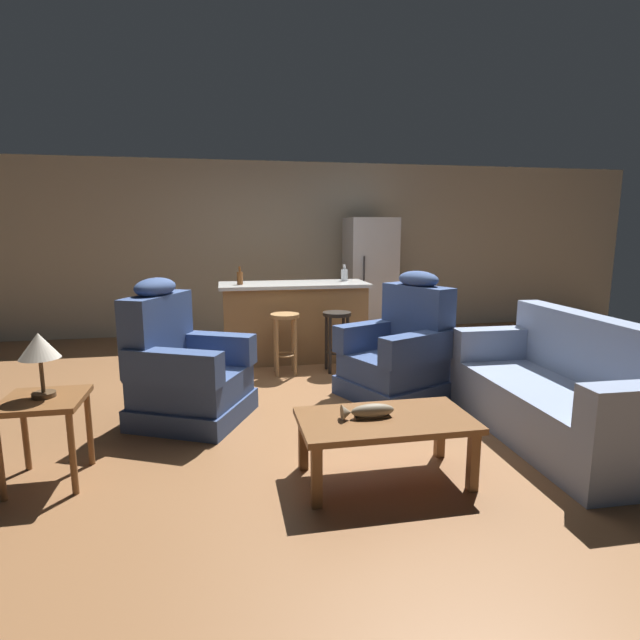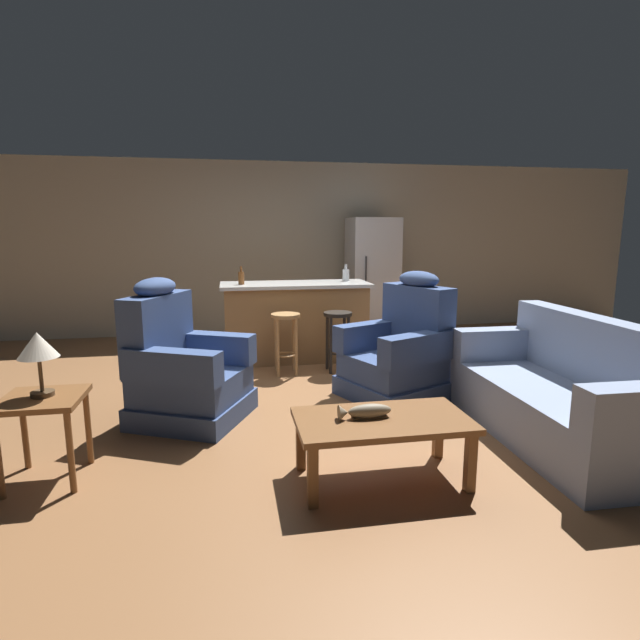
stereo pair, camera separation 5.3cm
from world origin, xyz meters
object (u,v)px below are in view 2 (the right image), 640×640
object	(u,v)px
coffee_table	(382,426)
kitchen_island	(296,321)
bar_stool_left	(286,332)
refrigerator	(372,277)
fish_figurine	(365,412)
bottle_tall_green	(241,278)
bottle_short_amber	(346,275)
recliner_near_lamp	(183,370)
recliner_near_island	(400,353)
end_table	(43,412)
couch	(562,396)
table_lamp	(38,348)
bar_stool_right	(338,330)

from	to	relation	value
coffee_table	kitchen_island	xyz separation A→B (m)	(-0.13, 3.13, 0.11)
bar_stool_left	refrigerator	world-z (taller)	refrigerator
fish_figurine	bar_stool_left	world-z (taller)	bar_stool_left
bottle_tall_green	bottle_short_amber	distance (m)	1.32
recliner_near_lamp	bar_stool_left	xyz separation A→B (m)	(1.01, 1.17, 0.05)
recliner_near_lamp	bar_stool_left	size ratio (longest dim) A/B	1.76
fish_figurine	kitchen_island	xyz separation A→B (m)	(-0.02, 3.11, 0.02)
recliner_near_island	end_table	distance (m)	3.02
couch	recliner_near_island	size ratio (longest dim) A/B	1.60
refrigerator	bottle_tall_green	world-z (taller)	refrigerator
couch	refrigerator	world-z (taller)	refrigerator
coffee_table	bar_stool_left	world-z (taller)	bar_stool_left
kitchen_island	bottle_short_amber	size ratio (longest dim) A/B	8.67
bar_stool_left	bottle_short_amber	bearing A→B (deg)	41.49
coffee_table	end_table	bearing A→B (deg)	169.66
recliner_near_island	table_lamp	world-z (taller)	recliner_near_island
recliner_near_lamp	table_lamp	xyz separation A→B (m)	(-0.77, -0.93, 0.45)
coffee_table	bottle_short_amber	xyz separation A→B (m)	(0.53, 3.26, 0.66)
recliner_near_island	couch	bearing A→B (deg)	102.26
bar_stool_right	bottle_short_amber	xyz separation A→B (m)	(0.27, 0.76, 0.56)
coffee_table	table_lamp	distance (m)	2.20
fish_figurine	bottle_tall_green	world-z (taller)	bottle_tall_green
fish_figurine	bar_stool_left	size ratio (longest dim) A/B	0.50
fish_figurine	bar_stool_left	bearing A→B (deg)	94.90
bottle_short_amber	refrigerator	bearing A→B (deg)	58.45
recliner_near_island	bar_stool_left	xyz separation A→B (m)	(-0.99, 0.93, 0.05)
coffee_table	fish_figurine	size ratio (longest dim) A/B	3.24
recliner_near_lamp	bottle_short_amber	distance (m)	2.75
bottle_short_amber	recliner_near_lamp	bearing A→B (deg)	-134.12
fish_figurine	bar_stool_right	distance (m)	2.51
recliner_near_lamp	table_lamp	size ratio (longest dim) A/B	2.93
coffee_table	bar_stool_right	distance (m)	2.52
table_lamp	bottle_tall_green	xyz separation A→B (m)	(1.32, 2.68, 0.16)
recliner_near_lamp	kitchen_island	xyz separation A→B (m)	(1.20, 1.80, 0.06)
fish_figurine	recliner_near_island	world-z (taller)	recliner_near_island
end_table	bar_stool_left	world-z (taller)	bar_stool_left
fish_figurine	bottle_tall_green	xyz separation A→B (m)	(-0.67, 3.07, 0.57)
bottle_tall_green	fish_figurine	bearing A→B (deg)	-77.70
coffee_table	kitchen_island	bearing A→B (deg)	92.44
bottle_tall_green	bottle_short_amber	bearing A→B (deg)	7.60
fish_figurine	bar_stool_right	size ratio (longest dim) A/B	0.50
bar_stool_right	couch	bearing A→B (deg)	-58.94
end_table	bar_stool_left	bearing A→B (deg)	49.88
couch	table_lamp	world-z (taller)	table_lamp
recliner_near_island	refrigerator	size ratio (longest dim) A/B	0.68
bar_stool_left	bottle_short_amber	world-z (taller)	bottle_short_amber
bar_stool_right	refrigerator	xyz separation A→B (m)	(0.93, 1.83, 0.41)
fish_figurine	end_table	distance (m)	2.03
fish_figurine	refrigerator	xyz separation A→B (m)	(1.30, 4.31, 0.42)
end_table	table_lamp	world-z (taller)	table_lamp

